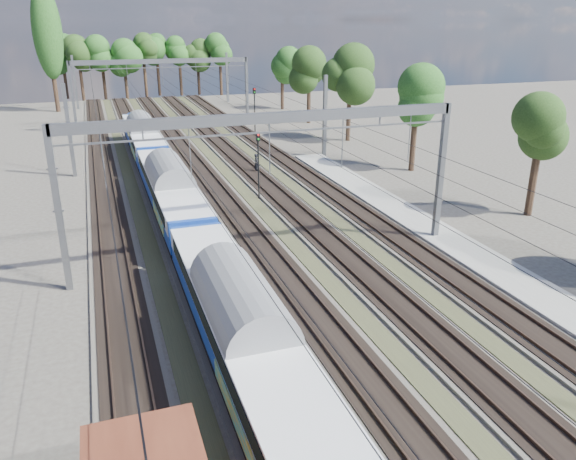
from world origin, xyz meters
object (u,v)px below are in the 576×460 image
object	(u,v)px
emu_train	(171,185)
worker	(257,163)
signal_far	(255,106)
signal_near	(258,158)

from	to	relation	value
emu_train	worker	bearing A→B (deg)	48.37
worker	signal_far	size ratio (longest dim) A/B	0.31
worker	emu_train	bearing A→B (deg)	142.61
signal_near	signal_far	bearing A→B (deg)	78.54
emu_train	worker	xyz separation A→B (m)	(9.51, 10.70, -1.62)
signal_far	signal_near	bearing A→B (deg)	-81.55
emu_train	signal_near	world-z (taller)	signal_near
worker	signal_near	xyz separation A→B (m)	(-2.10, -8.04, 2.50)
emu_train	signal_far	world-z (taller)	signal_far
worker	signal_near	world-z (taller)	signal_near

